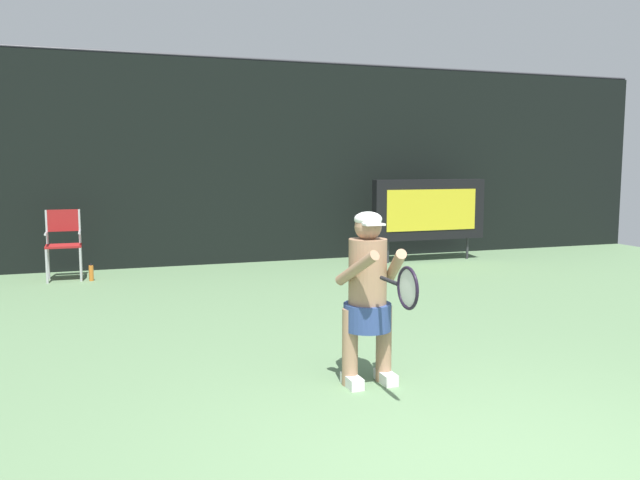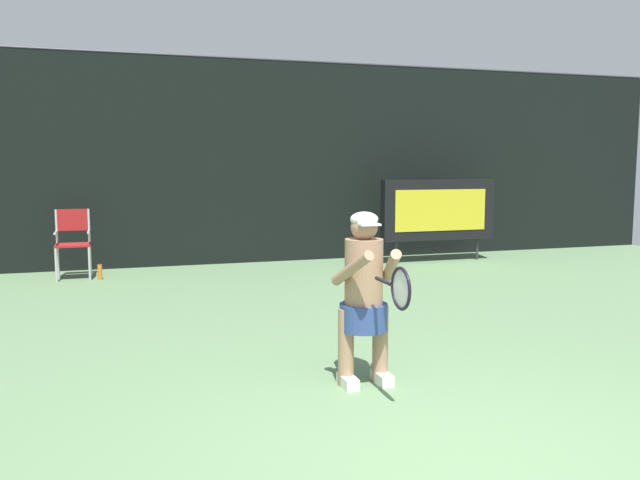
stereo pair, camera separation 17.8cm
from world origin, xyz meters
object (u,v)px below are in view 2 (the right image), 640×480
(scoreboard, at_px, (438,210))
(water_bottle, at_px, (100,272))
(umpire_chair, at_px, (73,239))
(tennis_player, at_px, (364,293))
(tennis_racket, at_px, (399,288))

(scoreboard, relative_size, water_bottle, 8.30)
(umpire_chair, bearing_deg, scoreboard, -1.01)
(water_bottle, bearing_deg, tennis_player, -69.48)
(umpire_chair, bearing_deg, tennis_racket, -69.19)
(scoreboard, bearing_deg, umpire_chair, 178.99)
(water_bottle, distance_m, tennis_player, 6.14)
(umpire_chair, relative_size, tennis_player, 0.76)
(scoreboard, xyz_separation_m, tennis_racket, (-3.75, -6.54, -0.03))
(umpire_chair, xyz_separation_m, tennis_racket, (2.53, -6.65, 0.30))
(tennis_player, bearing_deg, tennis_racket, -89.97)
(umpire_chair, distance_m, tennis_racket, 7.12)
(scoreboard, distance_m, tennis_racket, 7.54)
(tennis_racket, bearing_deg, scoreboard, 41.75)
(water_bottle, relative_size, tennis_player, 0.19)
(scoreboard, height_order, tennis_racket, scoreboard)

